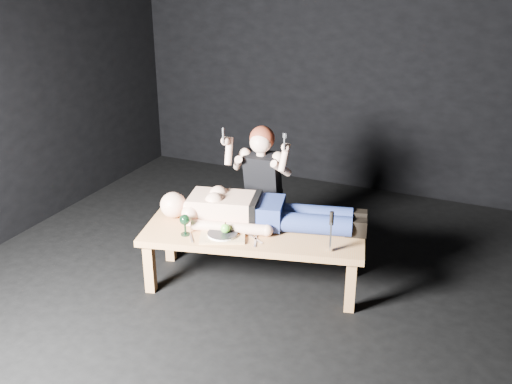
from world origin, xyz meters
TOP-DOWN VIEW (x-y plane):
  - ground at (0.00, 0.00)m, footprint 5.00×5.00m
  - back_wall at (0.00, 2.50)m, footprint 5.00×0.00m
  - table at (-0.19, 0.21)m, footprint 1.76×1.00m
  - lying_man at (-0.18, 0.35)m, footprint 1.73×0.89m
  - kneeling_woman at (-0.36, 0.81)m, footprint 0.66×0.73m
  - serving_tray at (-0.36, 0.02)m, footprint 0.40×0.35m
  - plate at (-0.36, 0.02)m, footprint 0.29×0.29m
  - apple at (-0.34, 0.03)m, footprint 0.07×0.07m
  - goblet at (-0.63, -0.06)m, footprint 0.10×0.10m
  - fork_flat at (-0.57, -0.08)m, footprint 0.12×0.15m
  - knife_flat at (-0.11, 0.05)m, footprint 0.07×0.17m
  - spoon_flat at (-0.12, 0.09)m, footprint 0.16×0.11m
  - carving_knife at (0.43, 0.14)m, footprint 0.05×0.05m

SIDE VIEW (x-z plane):
  - ground at x=0.00m, z-range 0.00..0.00m
  - table at x=-0.19m, z-range 0.00..0.45m
  - fork_flat at x=-0.57m, z-range 0.45..0.46m
  - knife_flat at x=-0.11m, z-range 0.45..0.46m
  - spoon_flat at x=-0.12m, z-range 0.45..0.46m
  - serving_tray at x=-0.36m, z-range 0.45..0.47m
  - plate at x=-0.36m, z-range 0.47..0.49m
  - apple at x=-0.34m, z-range 0.49..0.56m
  - goblet at x=-0.63m, z-range 0.45..0.61m
  - kneeling_woman at x=-0.36m, z-range 0.00..1.14m
  - lying_man at x=-0.18m, z-range 0.45..0.71m
  - carving_knife at x=0.43m, z-range 0.45..0.75m
  - back_wall at x=0.00m, z-range -1.00..4.00m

